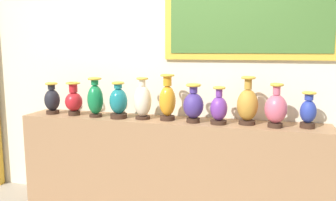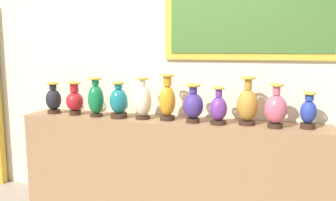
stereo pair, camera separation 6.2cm
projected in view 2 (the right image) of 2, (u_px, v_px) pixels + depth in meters
display_shelf at (168, 167)px, 3.21m from camera, size 2.87×0.40×0.91m
back_wall at (177, 62)px, 3.30m from camera, size 5.32×0.14×2.87m
vase_onyx at (53, 99)px, 3.43m from camera, size 0.15×0.15×0.32m
vase_crimson at (75, 100)px, 3.35m from camera, size 0.17×0.17×0.33m
vase_emerald at (96, 99)px, 3.26m from camera, size 0.15×0.15×0.38m
vase_teal at (119, 102)px, 3.19m from camera, size 0.17×0.17×0.34m
vase_ivory at (143, 101)px, 3.15m from camera, size 0.16×0.16×0.39m
vase_amber at (167, 100)px, 3.09m from camera, size 0.15×0.15×0.42m
vase_indigo at (193, 105)px, 2.99m from camera, size 0.18×0.18×0.35m
vase_violet at (218, 109)px, 2.93m from camera, size 0.15×0.15×0.33m
vase_ochre at (247, 105)px, 2.90m from camera, size 0.18×0.18×0.42m
vase_rose at (276, 109)px, 2.79m from camera, size 0.18×0.18×0.37m
vase_cobalt at (308, 112)px, 2.76m from camera, size 0.13×0.13×0.30m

